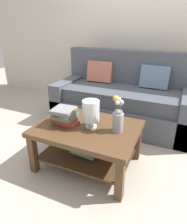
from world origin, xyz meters
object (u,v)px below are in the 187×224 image
object	(u,v)px
coffee_table	(88,138)
book_stack_main	(64,116)
couch	(124,99)
glass_hurricane_vase	(91,111)
flower_pitcher	(118,118)

from	to	relation	value
coffee_table	book_stack_main	bearing A→B (deg)	-169.83
couch	glass_hurricane_vase	size ratio (longest dim) A/B	7.08
couch	book_stack_main	world-z (taller)	couch
couch	book_stack_main	size ratio (longest dim) A/B	7.08
book_stack_main	flower_pitcher	xyz separation A→B (m)	(0.55, 0.08, 0.05)
couch	flower_pitcher	bearing A→B (deg)	-76.65
couch	glass_hurricane_vase	bearing A→B (deg)	-89.74
book_stack_main	couch	bearing A→B (deg)	77.41
coffee_table	glass_hurricane_vase	world-z (taller)	glass_hurricane_vase
coffee_table	flower_pitcher	distance (m)	0.41
coffee_table	book_stack_main	world-z (taller)	book_stack_main
coffee_table	flower_pitcher	bearing A→B (deg)	6.49
couch	book_stack_main	xyz separation A→B (m)	(-0.28, -1.23, 0.19)
couch	glass_hurricane_vase	xyz separation A→B (m)	(0.01, -1.18, 0.27)
couch	coffee_table	xyz separation A→B (m)	(-0.03, -1.19, -0.03)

